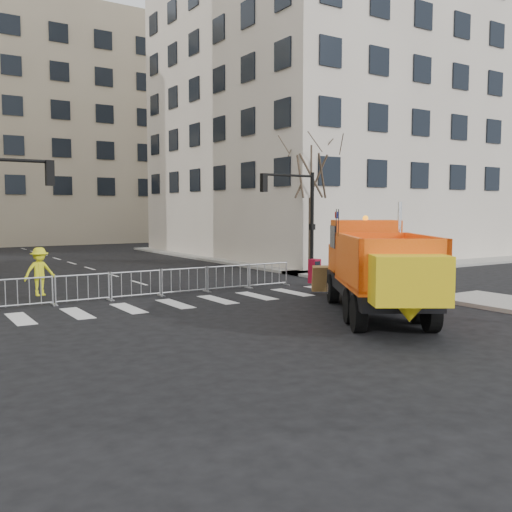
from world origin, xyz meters
TOP-DOWN VIEW (x-y plane):
  - ground at (0.00, 0.00)m, footprint 120.00×120.00m
  - sidewalk_back at (0.00, 8.50)m, footprint 64.00×5.00m
  - building_right at (20.00, 22.00)m, footprint 22.00×22.00m
  - traffic_light_right at (8.50, 9.50)m, footprint 0.18×0.18m
  - crowd_barriers at (-0.75, 7.60)m, footprint 12.60×0.60m
  - street_tree at (9.20, 10.50)m, footprint 3.00×3.00m
  - plow_truck at (3.37, -0.43)m, footprint 7.35×9.56m
  - cop_a at (5.81, 2.52)m, footprint 0.71×0.47m
  - cop_b at (6.58, 2.87)m, footprint 0.96×0.79m
  - cop_c at (5.83, 2.77)m, footprint 1.14×0.88m
  - worker at (-5.07, 9.29)m, footprint 1.29×0.84m
  - newspaper_box at (6.29, 6.50)m, footprint 0.52×0.48m

SIDE VIEW (x-z plane):
  - ground at x=0.00m, z-range 0.00..0.00m
  - sidewalk_back at x=0.00m, z-range 0.00..0.15m
  - crowd_barriers at x=-0.75m, z-range 0.00..1.10m
  - newspaper_box at x=6.29m, z-range 0.15..1.25m
  - cop_c at x=5.83m, z-range 0.00..1.81m
  - cop_b at x=6.58m, z-range 0.00..1.82m
  - cop_a at x=5.81m, z-range 0.00..1.95m
  - worker at x=-5.07m, z-range 0.15..2.04m
  - plow_truck at x=3.37m, z-range -0.21..3.55m
  - traffic_light_right at x=8.50m, z-range 0.00..5.40m
  - street_tree at x=9.20m, z-range 0.00..7.50m
  - building_right at x=20.00m, z-range 0.00..32.00m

